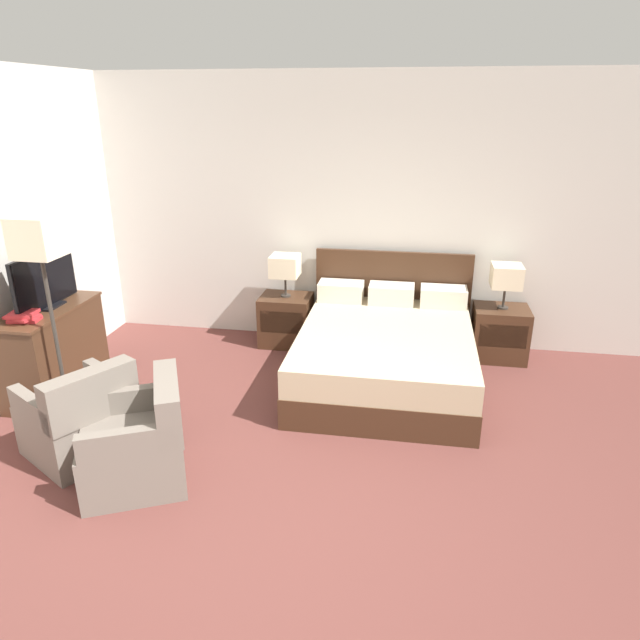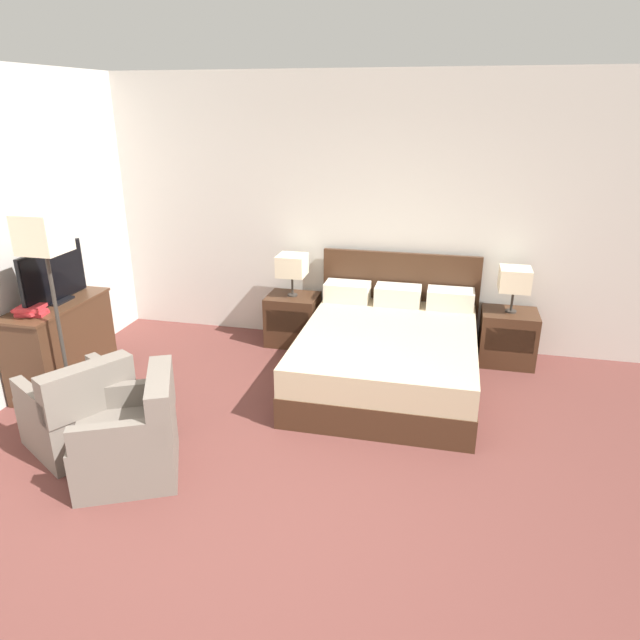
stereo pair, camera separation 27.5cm
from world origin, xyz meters
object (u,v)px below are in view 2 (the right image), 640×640
armchair_by_window (80,413)px  table_lamp_left (292,266)px  bed (388,353)px  book_blue_cover (30,311)px  dresser (61,343)px  armchair_companion (132,438)px  tv (54,276)px  book_small_top (30,308)px  nightstand_left (293,319)px  book_red_cover (32,314)px  nightstand_right (507,337)px  table_lamp_right (515,280)px  floor_lamp (45,248)px

armchair_by_window → table_lamp_left: bearing=65.9°
bed → book_blue_cover: 3.22m
dresser → armchair_companion: (1.37, -1.12, -0.14)m
tv → book_small_top: size_ratio=4.06×
nightstand_left → book_small_top: book_small_top is taller
tv → book_red_cover: (0.01, -0.36, -0.23)m
tv → armchair_by_window: 1.45m
armchair_companion → book_blue_cover: bearing=149.4°
nightstand_left → tv: size_ratio=0.66×
nightstand_right → book_small_top: bearing=-156.8°
bed → book_red_cover: bed is taller
nightstand_right → tv: bearing=-161.1°
book_red_cover → armchair_by_window: (0.78, -0.58, -0.54)m
table_lamp_right → book_red_cover: table_lamp_right is taller
nightstand_right → floor_lamp: 4.37m
book_red_cover → book_blue_cover: size_ratio=0.97×
table_lamp_right → book_small_top: table_lamp_right is taller
book_small_top → armchair_by_window: bearing=-36.8°
table_lamp_left → dresser: (-1.84, -1.47, -0.47)m
book_red_cover → bed: bearing=19.5°
nightstand_left → armchair_companion: bearing=-100.3°
bed → tv: tv is taller
nightstand_left → dresser: size_ratio=0.51×
table_lamp_left → book_small_top: (-1.83, -1.77, -0.01)m
nightstand_right → table_lamp_left: table_lamp_left is taller
table_lamp_left → table_lamp_right: bearing=0.0°
nightstand_left → table_lamp_left: 0.62m
nightstand_left → book_small_top: bearing=-136.0°
tv → book_blue_cover: bearing=-91.1°
book_blue_cover → armchair_by_window: 1.14m
bed → table_lamp_right: size_ratio=4.46×
bed → table_lamp_right: bed is taller
book_small_top → nightstand_left: bearing=44.0°
book_blue_cover → armchair_by_window: book_blue_cover is taller
table_lamp_right → armchair_companion: table_lamp_right is taller
armchair_by_window → bed: bearing=36.7°
dresser → nightstand_right: bearing=19.5°
bed → book_red_cover: size_ratio=8.39×
nightstand_left → floor_lamp: (-1.46, -1.92, 1.19)m
table_lamp_right → dresser: table_lamp_right is taller
armchair_by_window → nightstand_right: bearing=35.2°
table_lamp_left → book_red_cover: size_ratio=1.88×
table_lamp_left → nightstand_left: bearing=-90.0°
book_blue_cover → armchair_companion: bearing=-30.6°
floor_lamp → table_lamp_left: bearing=52.7°
nightstand_left → table_lamp_left: table_lamp_left is taller
table_lamp_right → book_blue_cover: size_ratio=1.82×
table_lamp_left → tv: bearing=-142.5°
book_red_cover → book_small_top: (-0.01, 0.00, 0.05)m
armchair_by_window → armchair_companion: size_ratio=1.03×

